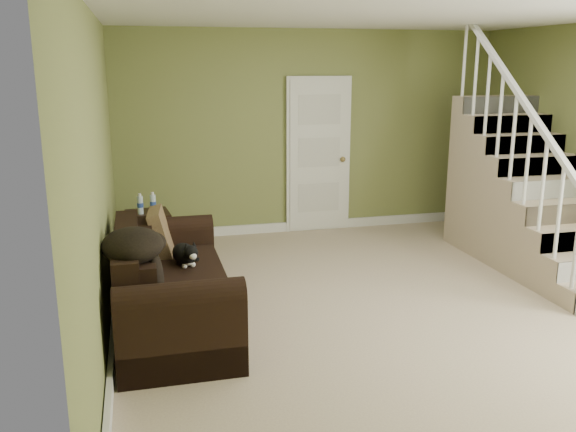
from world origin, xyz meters
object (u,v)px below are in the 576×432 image
sofa (168,289)px  cat (185,254)px  banana (200,289)px  side_table (149,236)px

sofa → cat: bearing=52.2°
banana → side_table: bearing=87.5°
sofa → cat: size_ratio=4.12×
side_table → cat: (0.28, -1.63, 0.26)m
side_table → cat: 1.67m
sofa → side_table: 1.85m
sofa → cat: sofa is taller
sofa → side_table: bearing=93.5°
banana → cat: bearing=83.8°
side_table → banana: (0.34, -2.33, 0.19)m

